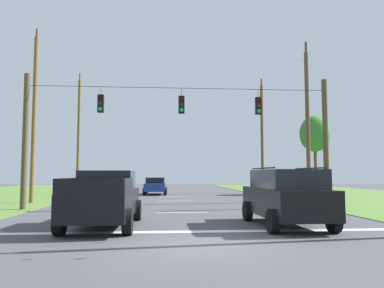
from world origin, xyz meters
name	(u,v)px	position (x,y,z in m)	size (l,w,h in m)	color
ground_plane	(198,245)	(0.00, 0.00, 0.00)	(120.00, 120.00, 0.00)	#47474C
stop_bar_stripe	(191,232)	(0.00, 2.25, 0.00)	(14.05, 0.45, 0.01)	white
lane_dash_0	(182,213)	(0.00, 8.25, 0.00)	(0.15, 2.50, 0.01)	white
lane_dash_1	(176,201)	(0.00, 16.11, 0.00)	(0.15, 2.50, 0.01)	white
lane_dash_2	(174,197)	(0.00, 20.96, 0.00)	(0.15, 2.50, 0.01)	white
lane_dash_3	(171,191)	(0.00, 31.18, 0.00)	(0.15, 2.50, 0.01)	white
overhead_signal_span	(180,136)	(0.01, 10.25, 3.87)	(16.37, 0.31, 7.08)	#4F412B
pickup_truck	(105,199)	(-2.93, 3.65, 0.97)	(2.34, 5.43, 1.95)	black
suv_black	(286,196)	(3.41, 3.23, 1.06)	(2.27, 4.83, 2.05)	black
distant_car_crossing_white	(96,186)	(-6.87, 24.78, 0.79)	(4.37, 2.16, 1.52)	silver
distant_car_oncoming	(155,186)	(-1.54, 24.47, 0.79)	(2.12, 4.35, 1.52)	navy
utility_pole_mid_right	(308,121)	(8.74, 14.54, 5.34)	(0.28, 1.86, 10.77)	brown
utility_pole_far_right	(262,136)	(8.68, 25.97, 5.53)	(0.28, 1.85, 11.15)	brown
utility_pole_mid_left	(34,116)	(-9.14, 14.85, 5.53)	(0.28, 1.58, 11.27)	brown
utility_pole_far_left	(79,132)	(-8.81, 26.28, 5.73)	(0.26, 1.96, 11.40)	brown
tree_roadside_right	(315,134)	(13.02, 23.76, 5.47)	(2.73, 2.73, 7.18)	brown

